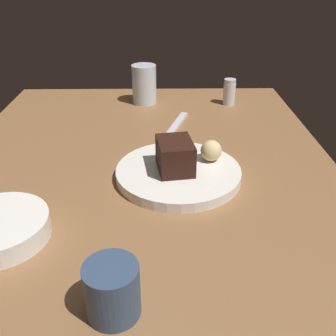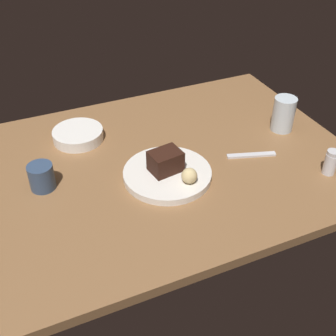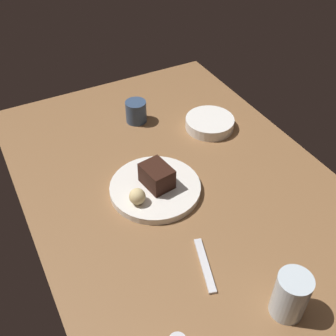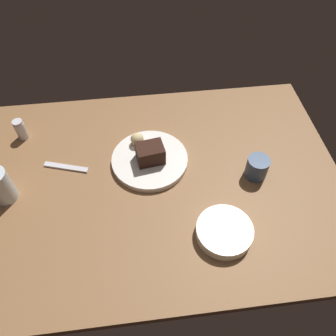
{
  "view_description": "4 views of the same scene",
  "coord_description": "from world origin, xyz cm",
  "px_view_note": "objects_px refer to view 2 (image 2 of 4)",
  "views": [
    {
      "loc": [
        -65.85,
        -4.46,
        42.8
      ],
      "look_at": [
        -1.97,
        -5.43,
        6.99
      ],
      "focal_mm": 40.96,
      "sensor_mm": 36.0,
      "label": 1
    },
    {
      "loc": [
        -37.37,
        -96.35,
        79.48
      ],
      "look_at": [
        1.43,
        -7.57,
        6.12
      ],
      "focal_mm": 46.11,
      "sensor_mm": 36.0,
      "label": 2
    },
    {
      "loc": [
        74.5,
        -42.16,
        83.6
      ],
      "look_at": [
        -0.66,
        -2.57,
        7.97
      ],
      "focal_mm": 43.78,
      "sensor_mm": 36.0,
      "label": 3
    },
    {
      "loc": [
        3.86,
        63.77,
        89.8
      ],
      "look_at": [
        -4.07,
        -0.92,
        7.24
      ],
      "focal_mm": 35.89,
      "sensor_mm": 36.0,
      "label": 4
    }
  ],
  "objects_px": {
    "salt_shaker": "(331,162)",
    "coffee_cup": "(42,177)",
    "dessert_spoon": "(251,155)",
    "bread_roll": "(189,176)",
    "water_glass": "(283,114)",
    "chocolate_cake_slice": "(165,161)",
    "dessert_plate": "(167,174)",
    "side_bowl": "(78,135)"
  },
  "relations": [
    {
      "from": "chocolate_cake_slice",
      "to": "water_glass",
      "type": "xyz_separation_m",
      "value": [
        0.45,
        0.08,
        0.01
      ]
    },
    {
      "from": "salt_shaker",
      "to": "coffee_cup",
      "type": "relative_size",
      "value": 1.03
    },
    {
      "from": "coffee_cup",
      "to": "dessert_spoon",
      "type": "bearing_deg",
      "value": -9.59
    },
    {
      "from": "bread_roll",
      "to": "side_bowl",
      "type": "bearing_deg",
      "value": 121.23
    },
    {
      "from": "water_glass",
      "to": "coffee_cup",
      "type": "height_order",
      "value": "water_glass"
    },
    {
      "from": "side_bowl",
      "to": "coffee_cup",
      "type": "distance_m",
      "value": 0.25
    },
    {
      "from": "dessert_plate",
      "to": "water_glass",
      "type": "bearing_deg",
      "value": 10.73
    },
    {
      "from": "bread_roll",
      "to": "salt_shaker",
      "type": "distance_m",
      "value": 0.41
    },
    {
      "from": "salt_shaker",
      "to": "side_bowl",
      "type": "distance_m",
      "value": 0.77
    },
    {
      "from": "dessert_plate",
      "to": "chocolate_cake_slice",
      "type": "relative_size",
      "value": 2.9
    },
    {
      "from": "dessert_plate",
      "to": "dessert_spoon",
      "type": "xyz_separation_m",
      "value": [
        0.28,
        -0.01,
        -0.01
      ]
    },
    {
      "from": "dessert_spoon",
      "to": "water_glass",
      "type": "bearing_deg",
      "value": -134.27
    },
    {
      "from": "salt_shaker",
      "to": "coffee_cup",
      "type": "distance_m",
      "value": 0.81
    },
    {
      "from": "salt_shaker",
      "to": "side_bowl",
      "type": "relative_size",
      "value": 0.48
    },
    {
      "from": "bread_roll",
      "to": "dessert_spoon",
      "type": "bearing_deg",
      "value": 14.12
    },
    {
      "from": "chocolate_cake_slice",
      "to": "bread_roll",
      "type": "bearing_deg",
      "value": -63.52
    },
    {
      "from": "chocolate_cake_slice",
      "to": "coffee_cup",
      "type": "height_order",
      "value": "chocolate_cake_slice"
    },
    {
      "from": "dessert_spoon",
      "to": "chocolate_cake_slice",
      "type": "bearing_deg",
      "value": 14.44
    },
    {
      "from": "dessert_plate",
      "to": "dessert_spoon",
      "type": "height_order",
      "value": "dessert_plate"
    },
    {
      "from": "side_bowl",
      "to": "dessert_spoon",
      "type": "xyz_separation_m",
      "value": [
        0.46,
        -0.3,
        -0.01
      ]
    },
    {
      "from": "salt_shaker",
      "to": "bread_roll",
      "type": "bearing_deg",
      "value": 165.93
    },
    {
      "from": "side_bowl",
      "to": "dessert_spoon",
      "type": "distance_m",
      "value": 0.55
    },
    {
      "from": "chocolate_cake_slice",
      "to": "dessert_spoon",
      "type": "relative_size",
      "value": 0.58
    },
    {
      "from": "coffee_cup",
      "to": "side_bowl",
      "type": "bearing_deg",
      "value": 53.13
    },
    {
      "from": "bread_roll",
      "to": "coffee_cup",
      "type": "height_order",
      "value": "coffee_cup"
    },
    {
      "from": "chocolate_cake_slice",
      "to": "coffee_cup",
      "type": "distance_m",
      "value": 0.34
    },
    {
      "from": "coffee_cup",
      "to": "salt_shaker",
      "type": "bearing_deg",
      "value": -18.95
    },
    {
      "from": "chocolate_cake_slice",
      "to": "salt_shaker",
      "type": "distance_m",
      "value": 0.47
    },
    {
      "from": "chocolate_cake_slice",
      "to": "water_glass",
      "type": "distance_m",
      "value": 0.46
    },
    {
      "from": "water_glass",
      "to": "dessert_spoon",
      "type": "distance_m",
      "value": 0.21
    },
    {
      "from": "dessert_plate",
      "to": "water_glass",
      "type": "xyz_separation_m",
      "value": [
        0.45,
        0.09,
        0.05
      ]
    },
    {
      "from": "dessert_spoon",
      "to": "salt_shaker",
      "type": "bearing_deg",
      "value": 152.15
    },
    {
      "from": "bread_roll",
      "to": "coffee_cup",
      "type": "bearing_deg",
      "value": 156.06
    },
    {
      "from": "dessert_plate",
      "to": "chocolate_cake_slice",
      "type": "height_order",
      "value": "chocolate_cake_slice"
    },
    {
      "from": "salt_shaker",
      "to": "coffee_cup",
      "type": "height_order",
      "value": "salt_shaker"
    },
    {
      "from": "salt_shaker",
      "to": "dessert_spoon",
      "type": "height_order",
      "value": "salt_shaker"
    },
    {
      "from": "chocolate_cake_slice",
      "to": "bread_roll",
      "type": "height_order",
      "value": "chocolate_cake_slice"
    },
    {
      "from": "chocolate_cake_slice",
      "to": "dessert_spoon",
      "type": "bearing_deg",
      "value": -3.14
    },
    {
      "from": "dessert_plate",
      "to": "bread_roll",
      "type": "height_order",
      "value": "bread_roll"
    },
    {
      "from": "salt_shaker",
      "to": "water_glass",
      "type": "relative_size",
      "value": 0.67
    },
    {
      "from": "dessert_spoon",
      "to": "bread_roll",
      "type": "bearing_deg",
      "value": 31.7
    },
    {
      "from": "salt_shaker",
      "to": "water_glass",
      "type": "xyz_separation_m",
      "value": [
        0.02,
        0.25,
        0.02
      ]
    }
  ]
}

